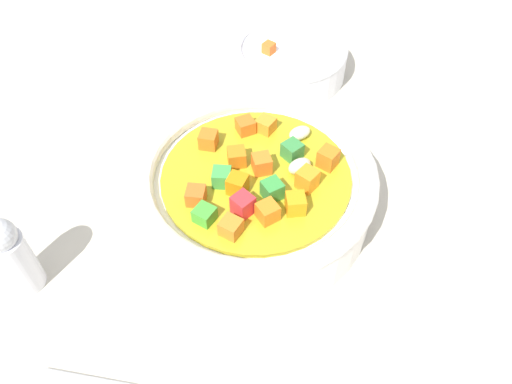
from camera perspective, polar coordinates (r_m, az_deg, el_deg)
name	(u,v)px	position (r cm, az deg, el deg)	size (l,w,h in cm)	color
ground_plane	(256,218)	(45.59, 0.00, -2.91)	(140.00, 140.00, 2.00)	#BAB2A0
soup_bowl_main	(256,189)	(42.47, 0.01, 0.39)	(19.68, 19.68, 6.36)	white
side_bowl_small	(289,59)	(57.89, 3.72, 14.56)	(12.45, 12.45, 4.27)	white
pepper_shaker	(12,256)	(41.68, -25.50, -6.41)	(2.78, 2.78, 7.45)	silver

